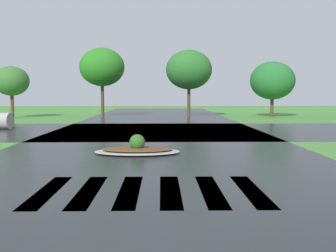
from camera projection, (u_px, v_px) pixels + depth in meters
asphalt_roadway at (154, 154)px, 14.28m from camera, size 11.70×80.00×0.01m
asphalt_cross_road at (157, 131)px, 22.78m from camera, size 90.00×10.53×0.01m
crosswalk_stripes at (150, 191)px, 8.87m from camera, size 4.95×3.01×0.01m
median_island at (137, 149)px, 14.39m from camera, size 3.06×1.86×0.68m
background_treeline at (224, 73)px, 35.10m from camera, size 35.34×5.05×6.03m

